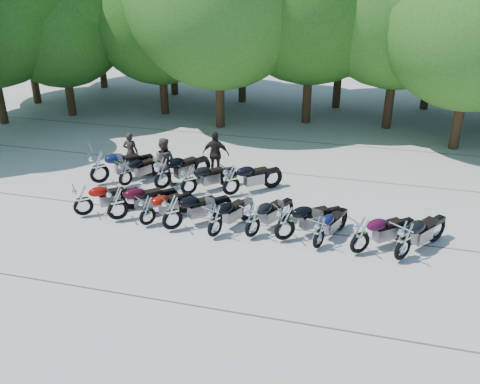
% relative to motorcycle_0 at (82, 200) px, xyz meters
% --- Properties ---
extents(ground, '(90.00, 90.00, 0.00)m').
position_rel_motorcycle_0_xyz_m(ground, '(5.11, -0.59, -0.64)').
color(ground, '#A49E94').
rests_on(ground, ground).
extents(tree_0, '(7.50, 7.50, 9.21)m').
position_rel_motorcycle_0_xyz_m(tree_0, '(-10.31, 12.39, 4.82)').
color(tree_0, '#3A2614').
rests_on(tree_0, ground).
extents(tree_1, '(6.97, 6.97, 8.55)m').
position_rel_motorcycle_0_xyz_m(tree_1, '(-6.93, 10.65, 4.43)').
color(tree_1, '#3A2614').
rests_on(tree_1, ground).
extents(tree_2, '(7.31, 7.31, 8.97)m').
position_rel_motorcycle_0_xyz_m(tree_2, '(-2.14, 12.25, 4.67)').
color(tree_2, '#3A2614').
rests_on(tree_2, ground).
extents(tree_6, '(8.00, 8.00, 9.82)m').
position_rel_motorcycle_0_xyz_m(tree_6, '(12.66, 10.23, 5.18)').
color(tree_6, '#3A2614').
rests_on(tree_6, ground).
extents(tree_11, '(7.56, 7.56, 9.28)m').
position_rel_motorcycle_0_xyz_m(tree_11, '(1.35, 15.84, 4.86)').
color(tree_11, '#3A2614').
rests_on(tree_11, ground).
extents(tree_12, '(7.88, 7.88, 9.67)m').
position_rel_motorcycle_0_xyz_m(tree_12, '(6.91, 15.88, 5.09)').
color(tree_12, '#3A2614').
rests_on(tree_12, ground).
extents(motorcycle_0, '(2.20, 1.92, 1.27)m').
position_rel_motorcycle_0_xyz_m(motorcycle_0, '(0.00, 0.00, 0.00)').
color(motorcycle_0, '#7B0A04').
rests_on(motorcycle_0, ground).
extents(motorcycle_1, '(2.30, 2.12, 1.36)m').
position_rel_motorcycle_0_xyz_m(motorcycle_1, '(1.25, 0.01, 0.04)').
color(motorcycle_1, black).
rests_on(motorcycle_1, ground).
extents(motorcycle_2, '(1.67, 2.09, 1.18)m').
position_rel_motorcycle_0_xyz_m(motorcycle_2, '(2.32, -0.07, -0.05)').
color(motorcycle_2, '#8E0E05').
rests_on(motorcycle_2, ground).
extents(motorcycle_3, '(2.24, 2.18, 1.35)m').
position_rel_motorcycle_0_xyz_m(motorcycle_3, '(3.21, -0.16, 0.04)').
color(motorcycle_3, black).
rests_on(motorcycle_3, ground).
extents(motorcycle_4, '(1.49, 2.27, 1.24)m').
position_rel_motorcycle_0_xyz_m(motorcycle_4, '(4.62, -0.23, -0.02)').
color(motorcycle_4, black).
rests_on(motorcycle_4, ground).
extents(motorcycle_5, '(1.66, 2.29, 1.26)m').
position_rel_motorcycle_0_xyz_m(motorcycle_5, '(5.74, 0.03, -0.00)').
color(motorcycle_5, black).
rests_on(motorcycle_5, ground).
extents(motorcycle_6, '(2.33, 2.06, 1.36)m').
position_rel_motorcycle_0_xyz_m(motorcycle_6, '(6.72, 0.08, 0.04)').
color(motorcycle_6, black).
rests_on(motorcycle_6, ground).
extents(motorcycle_7, '(1.35, 2.16, 1.17)m').
position_rel_motorcycle_0_xyz_m(motorcycle_7, '(7.77, -0.10, -0.05)').
color(motorcycle_7, '#0D1239').
rests_on(motorcycle_7, ground).
extents(motorcycle_8, '(2.23, 2.06, 1.32)m').
position_rel_motorcycle_0_xyz_m(motorcycle_8, '(8.95, -0.12, 0.02)').
color(motorcycle_8, '#390723').
rests_on(motorcycle_8, ground).
extents(motorcycle_9, '(2.03, 2.44, 1.39)m').
position_rel_motorcycle_0_xyz_m(motorcycle_9, '(10.13, -0.17, 0.06)').
color(motorcycle_9, black).
rests_on(motorcycle_9, ground).
extents(motorcycle_10, '(2.39, 2.36, 1.46)m').
position_rel_motorcycle_0_xyz_m(motorcycle_10, '(-0.79, 2.53, 0.09)').
color(motorcycle_10, black).
rests_on(motorcycle_10, ground).
extents(motorcycle_11, '(1.54, 2.16, 1.19)m').
position_rel_motorcycle_0_xyz_m(motorcycle_11, '(0.25, 2.58, -0.04)').
color(motorcycle_11, black).
rests_on(motorcycle_11, ground).
extents(motorcycle_12, '(2.02, 2.55, 1.43)m').
position_rel_motorcycle_0_xyz_m(motorcycle_12, '(1.72, 2.63, 0.08)').
color(motorcycle_12, black).
rests_on(motorcycle_12, ground).
extents(motorcycle_13, '(2.07, 2.08, 1.27)m').
position_rel_motorcycle_0_xyz_m(motorcycle_13, '(2.81, 2.45, -0.00)').
color(motorcycle_13, black).
rests_on(motorcycle_13, ground).
extents(motorcycle_14, '(2.27, 2.12, 1.35)m').
position_rel_motorcycle_0_xyz_m(motorcycle_14, '(4.30, 2.76, 0.04)').
color(motorcycle_14, black).
rests_on(motorcycle_14, ground).
extents(rider_0, '(0.64, 0.46, 1.67)m').
position_rel_motorcycle_0_xyz_m(rider_0, '(-0.17, 3.98, 0.20)').
color(rider_0, black).
rests_on(rider_0, ground).
extents(rider_1, '(0.93, 0.75, 1.85)m').
position_rel_motorcycle_0_xyz_m(rider_1, '(1.57, 3.19, 0.29)').
color(rider_1, '#504139').
rests_on(rider_1, ground).
extents(rider_2, '(1.09, 0.52, 1.81)m').
position_rel_motorcycle_0_xyz_m(rider_2, '(3.20, 4.50, 0.27)').
color(rider_2, black).
rests_on(rider_2, ground).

